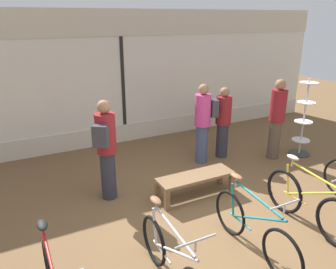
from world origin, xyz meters
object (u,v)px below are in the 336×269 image
at_px(bicycle_left, 172,262).
at_px(accessory_rack, 303,124).
at_px(bicycle_center, 253,228).
at_px(display_bench, 196,179).
at_px(customer_by_window, 222,120).
at_px(customer_near_rack, 106,147).
at_px(bicycle_right, 309,204).
at_px(customer_near_bench, 203,121).
at_px(customer_mid_floor, 277,118).

relative_size(bicycle_left, accessory_rack, 0.96).
height_order(bicycle_left, bicycle_center, bicycle_center).
distance_m(bicycle_center, display_bench, 1.62).
bearing_deg(bicycle_center, customer_by_window, 61.55).
height_order(bicycle_left, customer_near_rack, customer_near_rack).
xyz_separation_m(bicycle_left, bicycle_right, (2.38, 0.14, 0.02)).
height_order(customer_near_rack, customer_near_bench, customer_near_rack).
bearing_deg(accessory_rack, customer_near_rack, 178.40).
bearing_deg(bicycle_center, customer_mid_floor, 41.43).
height_order(accessory_rack, customer_near_rack, accessory_rack).
relative_size(bicycle_left, display_bench, 1.21).
distance_m(accessory_rack, customer_by_window, 1.87).
distance_m(bicycle_left, display_bench, 2.17).
bearing_deg(customer_by_window, customer_near_rack, -167.85).
bearing_deg(customer_near_bench, bicycle_center, -109.83).
bearing_deg(bicycle_center, display_bench, 86.05).
distance_m(accessory_rack, customer_near_rack, 4.55).
bearing_deg(customer_near_rack, accessory_rack, -1.60).
bearing_deg(display_bench, bicycle_left, -128.86).
relative_size(accessory_rack, customer_near_rack, 1.00).
relative_size(customer_by_window, customer_mid_floor, 0.89).
xyz_separation_m(bicycle_center, customer_by_window, (1.55, 2.87, 0.48)).
xyz_separation_m(customer_near_rack, customer_by_window, (2.83, 0.61, -0.10)).
height_order(accessory_rack, customer_near_bench, accessory_rack).
bearing_deg(accessory_rack, bicycle_left, -154.02).
height_order(bicycle_right, display_bench, bicycle_right).
xyz_separation_m(bicycle_left, customer_mid_floor, (3.81, 2.33, 0.57)).
xyz_separation_m(display_bench, customer_mid_floor, (2.45, 0.64, 0.61)).
xyz_separation_m(bicycle_left, accessory_rack, (4.52, 2.20, 0.35)).
bearing_deg(bicycle_left, accessory_rack, 25.98).
bearing_deg(customer_near_bench, display_bench, -127.21).
bearing_deg(customer_by_window, display_bench, -139.10).
bearing_deg(customer_mid_floor, bicycle_right, -123.20).
bearing_deg(customer_by_window, accessory_rack, -23.24).
height_order(bicycle_center, customer_mid_floor, customer_mid_floor).
bearing_deg(customer_near_rack, customer_near_bench, 13.38).
height_order(bicycle_right, customer_mid_floor, customer_mid_floor).
bearing_deg(customer_near_bench, customer_near_rack, -166.62).
bearing_deg(customer_near_bench, accessory_rack, -16.54).
bearing_deg(bicycle_left, customer_by_window, 46.34).
height_order(bicycle_left, accessory_rack, accessory_rack).
bearing_deg(customer_mid_floor, bicycle_center, -138.57).
bearing_deg(customer_near_bench, customer_by_window, 6.87).
xyz_separation_m(bicycle_right, customer_near_rack, (-2.41, 2.19, 0.56)).
distance_m(bicycle_right, accessory_rack, 2.99).
bearing_deg(customer_near_rack, display_bench, -24.79).
relative_size(accessory_rack, customer_mid_floor, 0.99).
xyz_separation_m(bicycle_center, customer_mid_floor, (2.56, 2.26, 0.57)).
distance_m(bicycle_center, customer_by_window, 3.30).
relative_size(bicycle_right, customer_by_window, 1.07).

